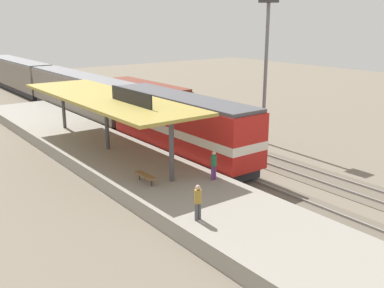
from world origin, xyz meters
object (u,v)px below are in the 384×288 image
at_px(locomotive, 180,126).
at_px(freight_car, 146,101).
at_px(passenger_carriage_rear, 18,75).
at_px(person_waiting, 214,164).
at_px(person_walking, 198,201).
at_px(light_mast, 267,38).
at_px(passenger_carriage_front, 79,94).
at_px(platform_bench, 145,176).

distance_m(locomotive, freight_car, 13.13).
distance_m(passenger_carriage_rear, person_waiting, 45.73).
distance_m(locomotive, person_walking, 12.35).
distance_m(light_mast, person_walking, 18.54).
height_order(locomotive, passenger_carriage_front, locomotive).
height_order(locomotive, person_waiting, locomotive).
bearing_deg(freight_car, platform_bench, -121.59).
bearing_deg(freight_car, passenger_carriage_rear, 99.85).
xyz_separation_m(platform_bench, freight_car, (10.60, 17.24, 0.63)).
relative_size(platform_bench, locomotive, 0.12).
relative_size(light_mast, person_waiting, 6.84).
bearing_deg(light_mast, locomotive, 174.78).
relative_size(person_waiting, person_walking, 1.00).
relative_size(platform_bench, passenger_carriage_rear, 0.08).
height_order(platform_bench, light_mast, light_mast).
xyz_separation_m(locomotive, person_waiting, (-2.59, -6.85, -0.56)).
distance_m(person_waiting, person_walking, 5.35).
bearing_deg(passenger_carriage_front, passenger_carriage_rear, 90.00).
height_order(locomotive, light_mast, light_mast).
relative_size(platform_bench, light_mast, 0.15).
distance_m(platform_bench, passenger_carriage_rear, 44.17).
xyz_separation_m(person_waiting, person_walking, (-3.95, -3.61, 0.00)).
bearing_deg(person_waiting, person_walking, -137.62).
bearing_deg(person_waiting, freight_car, 69.41).
xyz_separation_m(platform_bench, person_walking, (-0.55, -5.51, 0.51)).
distance_m(platform_bench, light_mast, 16.07).
bearing_deg(person_walking, freight_car, 63.90).
bearing_deg(platform_bench, locomotive, 39.50).
xyz_separation_m(passenger_carriage_front, freight_car, (4.60, -5.71, -0.34)).
relative_size(platform_bench, freight_car, 0.14).
xyz_separation_m(freight_car, person_walking, (-11.15, -22.75, -0.12)).
height_order(passenger_carriage_rear, person_walking, passenger_carriage_rear).
bearing_deg(passenger_carriage_front, freight_car, -51.12).
bearing_deg(light_mast, person_walking, -145.81).
height_order(platform_bench, locomotive, locomotive).
bearing_deg(passenger_carriage_rear, locomotive, -90.00).
bearing_deg(platform_bench, person_waiting, -29.21).
relative_size(passenger_carriage_front, person_waiting, 11.70).
height_order(freight_car, light_mast, light_mast).
bearing_deg(locomotive, passenger_carriage_front, 90.00).
relative_size(passenger_carriage_rear, light_mast, 1.71).
xyz_separation_m(passenger_carriage_front, person_walking, (-6.55, -28.46, -0.46)).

